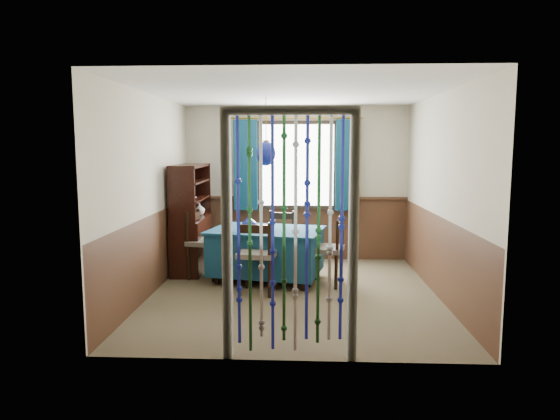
{
  "coord_description": "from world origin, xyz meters",
  "views": [
    {
      "loc": [
        0.11,
        -6.13,
        1.84
      ],
      "look_at": [
        -0.2,
        0.46,
        1.01
      ],
      "focal_mm": 32.0,
      "sensor_mm": 36.0,
      "label": 1
    }
  ],
  "objects_px": {
    "chair_far": "(280,238)",
    "pendant_lamp": "(266,153)",
    "vase_table": "(249,223)",
    "chair_near": "(257,255)",
    "chair_left": "(204,242)",
    "dining_table": "(266,251)",
    "chair_right": "(328,249)",
    "sideboard": "(191,233)",
    "bowl_shelf": "(190,198)",
    "vase_sideboard": "(199,208)"
  },
  "relations": [
    {
      "from": "chair_near",
      "to": "pendant_lamp",
      "type": "xyz_separation_m",
      "value": [
        0.07,
        0.63,
        1.26
      ]
    },
    {
      "from": "pendant_lamp",
      "to": "vase_table",
      "type": "relative_size",
      "value": 4.82
    },
    {
      "from": "vase_table",
      "to": "bowl_shelf",
      "type": "bearing_deg",
      "value": 157.08
    },
    {
      "from": "chair_left",
      "to": "vase_table",
      "type": "xyz_separation_m",
      "value": [
        0.67,
        -0.21,
        0.31
      ]
    },
    {
      "from": "dining_table",
      "to": "vase_sideboard",
      "type": "xyz_separation_m",
      "value": [
        -1.12,
        0.91,
        0.47
      ]
    },
    {
      "from": "chair_far",
      "to": "chair_left",
      "type": "distance_m",
      "value": 1.21
    },
    {
      "from": "chair_right",
      "to": "pendant_lamp",
      "type": "distance_m",
      "value": 1.54
    },
    {
      "from": "pendant_lamp",
      "to": "vase_sideboard",
      "type": "relative_size",
      "value": 4.43
    },
    {
      "from": "chair_left",
      "to": "sideboard",
      "type": "xyz_separation_m",
      "value": [
        -0.29,
        0.46,
        0.06
      ]
    },
    {
      "from": "dining_table",
      "to": "chair_right",
      "type": "distance_m",
      "value": 0.87
    },
    {
      "from": "vase_sideboard",
      "to": "vase_table",
      "type": "bearing_deg",
      "value": -48.22
    },
    {
      "from": "chair_right",
      "to": "pendant_lamp",
      "type": "height_order",
      "value": "pendant_lamp"
    },
    {
      "from": "dining_table",
      "to": "chair_right",
      "type": "bearing_deg",
      "value": -0.66
    },
    {
      "from": "chair_near",
      "to": "chair_far",
      "type": "relative_size",
      "value": 1.08
    },
    {
      "from": "chair_right",
      "to": "sideboard",
      "type": "distance_m",
      "value": 2.17
    },
    {
      "from": "vase_table",
      "to": "chair_far",
      "type": "bearing_deg",
      "value": 63.94
    },
    {
      "from": "vase_table",
      "to": "vase_sideboard",
      "type": "distance_m",
      "value": 1.34
    },
    {
      "from": "chair_far",
      "to": "vase_table",
      "type": "bearing_deg",
      "value": 70.8
    },
    {
      "from": "vase_table",
      "to": "vase_sideboard",
      "type": "xyz_separation_m",
      "value": [
        -0.89,
        1.0,
        0.08
      ]
    },
    {
      "from": "chair_right",
      "to": "bowl_shelf",
      "type": "xyz_separation_m",
      "value": [
        -1.96,
        0.47,
        0.63
      ]
    },
    {
      "from": "dining_table",
      "to": "chair_left",
      "type": "bearing_deg",
      "value": -176.58
    },
    {
      "from": "chair_far",
      "to": "pendant_lamp",
      "type": "xyz_separation_m",
      "value": [
        -0.16,
        -0.71,
        1.29
      ]
    },
    {
      "from": "chair_near",
      "to": "chair_left",
      "type": "bearing_deg",
      "value": 145.18
    },
    {
      "from": "pendant_lamp",
      "to": "sideboard",
      "type": "bearing_deg",
      "value": 153.6
    },
    {
      "from": "dining_table",
      "to": "bowl_shelf",
      "type": "distance_m",
      "value": 1.35
    },
    {
      "from": "chair_far",
      "to": "pendant_lamp",
      "type": "bearing_deg",
      "value": 84.03
    },
    {
      "from": "dining_table",
      "to": "chair_near",
      "type": "distance_m",
      "value": 0.64
    },
    {
      "from": "dining_table",
      "to": "chair_far",
      "type": "bearing_deg",
      "value": 88.73
    },
    {
      "from": "dining_table",
      "to": "vase_sideboard",
      "type": "height_order",
      "value": "vase_sideboard"
    },
    {
      "from": "chair_left",
      "to": "bowl_shelf",
      "type": "distance_m",
      "value": 0.67
    },
    {
      "from": "chair_near",
      "to": "chair_far",
      "type": "distance_m",
      "value": 1.36
    },
    {
      "from": "chair_far",
      "to": "chair_right",
      "type": "distance_m",
      "value": 1.12
    },
    {
      "from": "dining_table",
      "to": "chair_left",
      "type": "distance_m",
      "value": 0.91
    },
    {
      "from": "chair_near",
      "to": "vase_table",
      "type": "distance_m",
      "value": 0.65
    },
    {
      "from": "chair_near",
      "to": "chair_right",
      "type": "bearing_deg",
      "value": 33.97
    },
    {
      "from": "chair_far",
      "to": "vase_table",
      "type": "distance_m",
      "value": 0.95
    },
    {
      "from": "chair_right",
      "to": "bowl_shelf",
      "type": "height_order",
      "value": "bowl_shelf"
    },
    {
      "from": "chair_near",
      "to": "sideboard",
      "type": "height_order",
      "value": "sideboard"
    },
    {
      "from": "dining_table",
      "to": "sideboard",
      "type": "distance_m",
      "value": 1.32
    },
    {
      "from": "sideboard",
      "to": "vase_sideboard",
      "type": "relative_size",
      "value": 7.72
    },
    {
      "from": "vase_table",
      "to": "chair_near",
      "type": "bearing_deg",
      "value": -74.04
    },
    {
      "from": "chair_left",
      "to": "sideboard",
      "type": "bearing_deg",
      "value": -135.99
    },
    {
      "from": "vase_table",
      "to": "bowl_shelf",
      "type": "height_order",
      "value": "bowl_shelf"
    },
    {
      "from": "vase_sideboard",
      "to": "bowl_shelf",
      "type": "bearing_deg",
      "value": -90.0
    },
    {
      "from": "dining_table",
      "to": "sideboard",
      "type": "bearing_deg",
      "value": 165.15
    },
    {
      "from": "chair_far",
      "to": "chair_right",
      "type": "bearing_deg",
      "value": 134.28
    },
    {
      "from": "chair_left",
      "to": "sideboard",
      "type": "relative_size",
      "value": 0.6
    },
    {
      "from": "chair_near",
      "to": "vase_sideboard",
      "type": "height_order",
      "value": "vase_sideboard"
    },
    {
      "from": "chair_left",
      "to": "chair_near",
      "type": "bearing_deg",
      "value": 59.36
    },
    {
      "from": "dining_table",
      "to": "chair_near",
      "type": "xyz_separation_m",
      "value": [
        -0.07,
        -0.63,
        0.07
      ]
    }
  ]
}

